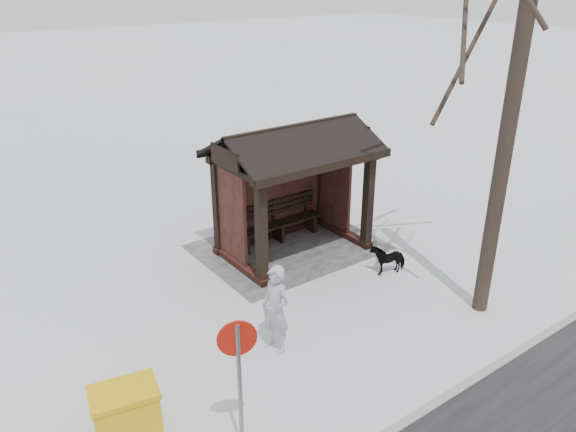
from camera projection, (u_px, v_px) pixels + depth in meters
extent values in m
plane|color=silver|center=(294.00, 250.00, 13.49)|extent=(120.00, 120.00, 0.00)
cube|color=gray|center=(489.00, 371.00, 9.41)|extent=(120.00, 0.15, 0.06)
cube|color=gray|center=(289.00, 247.00, 13.63)|extent=(4.20, 3.20, 0.02)
cube|color=#341713|center=(272.00, 234.00, 14.12)|extent=(3.30, 0.22, 0.16)
cube|color=#341713|center=(341.00, 232.00, 14.26)|extent=(0.22, 2.10, 0.16)
cube|color=#341713|center=(240.00, 265.00, 12.65)|extent=(0.22, 2.10, 0.16)
cube|color=black|center=(368.00, 204.00, 13.17)|extent=(0.20, 0.20, 2.30)
cube|color=black|center=(261.00, 236.00, 11.55)|extent=(0.20, 0.20, 2.30)
cube|color=black|center=(320.00, 182.00, 14.50)|extent=(0.20, 0.20, 2.30)
cube|color=black|center=(218.00, 209.00, 12.89)|extent=(0.20, 0.20, 2.30)
cube|color=black|center=(272.00, 192.00, 13.66)|extent=(2.80, 0.08, 2.14)
cube|color=black|center=(334.00, 186.00, 14.04)|extent=(0.08, 1.17, 2.14)
cube|color=black|center=(231.00, 214.00, 12.42)|extent=(0.08, 1.17, 2.14)
cube|color=black|center=(319.00, 167.00, 11.87)|extent=(3.40, 0.20, 0.18)
cube|color=black|center=(271.00, 147.00, 13.21)|extent=(3.40, 0.20, 0.18)
cylinder|color=black|center=(514.00, 93.00, 9.47)|extent=(0.29, 0.29, 8.55)
imported|color=#A89FBB|center=(276.00, 309.00, 9.66)|extent=(0.48, 0.65, 1.63)
imported|color=black|center=(388.00, 258.00, 12.43)|extent=(0.84, 0.56, 0.65)
cube|color=gold|center=(126.00, 412.00, 8.08)|extent=(1.01, 0.77, 0.65)
cube|color=gold|center=(123.00, 392.00, 7.94)|extent=(1.06, 0.83, 0.08)
cylinder|color=slate|center=(240.00, 389.00, 7.52)|extent=(0.06, 0.06, 2.05)
cylinder|color=#B91A0D|center=(237.00, 338.00, 7.22)|extent=(0.51, 0.22, 0.53)
cylinder|color=white|center=(236.00, 338.00, 7.23)|extent=(0.39, 0.18, 0.41)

